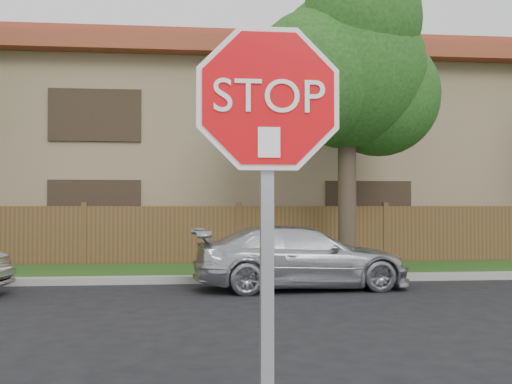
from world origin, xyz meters
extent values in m
cube|color=gray|center=(0.00, 8.15, 0.07)|extent=(70.00, 0.30, 0.15)
cube|color=#1E4714|center=(0.00, 9.80, 0.06)|extent=(70.00, 3.00, 0.12)
cube|color=#55361E|center=(0.00, 11.40, 0.80)|extent=(70.00, 0.12, 1.60)
cube|color=#9C8061|center=(0.00, 17.00, 3.00)|extent=(34.00, 8.00, 6.00)
cube|color=brown|center=(0.00, 17.00, 6.25)|extent=(35.20, 9.20, 0.50)
cube|color=brown|center=(0.00, 17.00, 6.85)|extent=(33.00, 5.50, 0.70)
cylinder|color=#382B21|center=(2.50, 9.70, 1.96)|extent=(0.44, 0.44, 3.92)
sphere|color=#1B4013|center=(2.50, 9.70, 4.90)|extent=(3.80, 3.80, 3.80)
sphere|color=#1B4013|center=(3.40, 10.00, 4.34)|extent=(3.00, 3.00, 3.00)
sphere|color=#1B4013|center=(1.70, 9.30, 4.62)|extent=(3.20, 3.20, 3.20)
sphere|color=#1B4013|center=(2.70, 9.10, 5.95)|extent=(2.80, 2.80, 2.80)
cube|color=gray|center=(-0.80, -1.44, 1.25)|extent=(0.06, 0.06, 2.30)
cylinder|color=white|center=(-0.80, -1.50, 2.15)|extent=(1.01, 0.02, 1.01)
cylinder|color=red|center=(-0.80, -1.51, 2.15)|extent=(0.93, 0.02, 0.93)
cube|color=white|center=(-0.80, -1.53, 1.93)|extent=(0.11, 0.00, 0.15)
imported|color=#B2B5BA|center=(0.91, 7.08, 0.61)|extent=(4.32, 2.00, 1.22)
camera|label=1|loc=(-1.16, -4.43, 1.62)|focal=42.00mm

